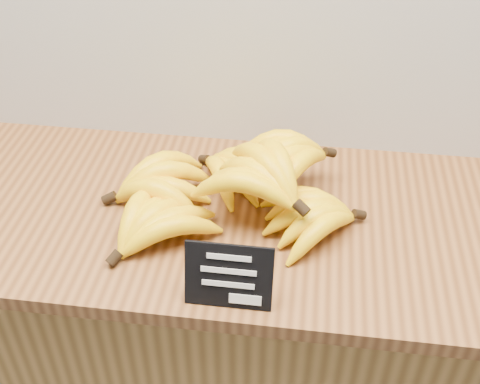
% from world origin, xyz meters
% --- Properties ---
extents(counter, '(1.51, 0.50, 0.90)m').
position_xyz_m(counter, '(-0.10, 2.75, 0.45)').
color(counter, olive).
rests_on(counter, ground).
extents(counter_top, '(1.53, 0.54, 0.03)m').
position_xyz_m(counter_top, '(-0.10, 2.75, 0.92)').
color(counter_top, brown).
rests_on(counter_top, counter).
extents(chalkboard_sign, '(0.14, 0.04, 0.11)m').
position_xyz_m(chalkboard_sign, '(-0.10, 2.53, 0.99)').
color(chalkboard_sign, black).
rests_on(chalkboard_sign, counter_top).
extents(banana_pile, '(0.51, 0.38, 0.13)m').
position_xyz_m(banana_pile, '(-0.13, 2.76, 0.98)').
color(banana_pile, yellow).
rests_on(banana_pile, counter_top).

